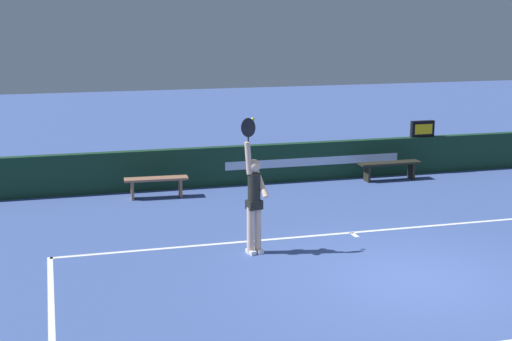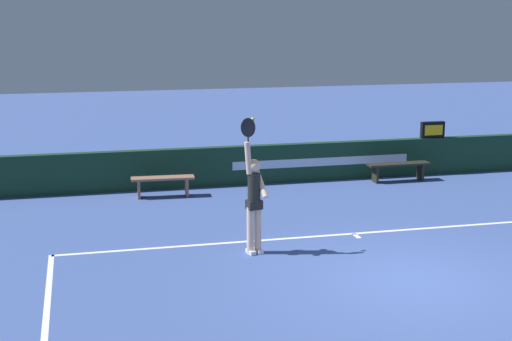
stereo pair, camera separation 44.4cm
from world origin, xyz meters
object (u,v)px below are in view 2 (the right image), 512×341
(courtside_bench_far, at_px, (163,182))
(courtside_bench_near, at_px, (398,167))
(speed_display, at_px, (433,130))
(tennis_ball, at_px, (253,119))
(tennis_player, at_px, (254,198))

(courtside_bench_far, bearing_deg, courtside_bench_near, 2.11)
(speed_display, bearing_deg, tennis_ball, -139.47)
(courtside_bench_near, bearing_deg, tennis_ball, -136.70)
(tennis_player, bearing_deg, speed_display, 41.04)
(tennis_ball, bearing_deg, speed_display, 40.53)
(speed_display, distance_m, tennis_ball, 8.10)
(tennis_player, height_order, courtside_bench_near, tennis_player)
(courtside_bench_near, height_order, courtside_bench_far, courtside_bench_far)
(courtside_bench_near, bearing_deg, speed_display, 26.64)
(tennis_player, xyz_separation_m, tennis_ball, (-0.00, 0.09, 1.38))
(courtside_bench_far, bearing_deg, tennis_player, -76.05)
(tennis_ball, xyz_separation_m, courtside_bench_far, (-1.11, 4.38, -2.04))
(tennis_player, distance_m, courtside_bench_far, 4.65)
(tennis_ball, height_order, courtside_bench_near, tennis_ball)
(tennis_player, bearing_deg, courtside_bench_near, 43.88)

